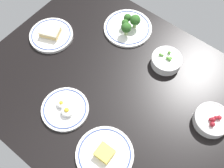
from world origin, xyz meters
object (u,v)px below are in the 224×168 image
at_px(plate_cheese, 105,154).
at_px(plate_broccoli, 128,26).
at_px(bowl_berries, 212,120).
at_px(bowl_peas, 166,61).
at_px(plate_sandwich, 51,35).
at_px(plate_eggs, 65,109).

distance_m(plate_cheese, plate_broccoli, 0.61).
distance_m(plate_broccoli, bowl_berries, 0.57).
bearing_deg(bowl_berries, bowl_peas, -22.94).
height_order(plate_sandwich, plate_broccoli, plate_broccoli).
relative_size(plate_cheese, bowl_berries, 1.53).
bearing_deg(plate_sandwich, bowl_peas, -157.81).
distance_m(plate_cheese, bowl_peas, 0.49).
bearing_deg(plate_broccoli, plate_cheese, 118.60).
height_order(plate_sandwich, bowl_berries, bowl_berries).
bearing_deg(bowl_berries, plate_eggs, 33.31).
height_order(plate_sandwich, plate_eggs, plate_eggs).
relative_size(plate_cheese, plate_broccoli, 0.95).
height_order(plate_cheese, plate_eggs, plate_eggs).
relative_size(bowl_berries, bowl_peas, 1.06).
xyz_separation_m(plate_cheese, bowl_peas, (0.05, -0.48, 0.01)).
xyz_separation_m(bowl_berries, bowl_peas, (0.29, -0.12, 0.00)).
xyz_separation_m(plate_sandwich, plate_broccoli, (-0.26, -0.26, 0.01)).
distance_m(plate_cheese, plate_sandwich, 0.62).
height_order(plate_cheese, bowl_peas, bowl_peas).
distance_m(plate_eggs, plate_broccoli, 0.50).
bearing_deg(plate_broccoli, plate_eggs, 96.07).
xyz_separation_m(plate_broccoli, bowl_peas, (-0.25, 0.05, 0.00)).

